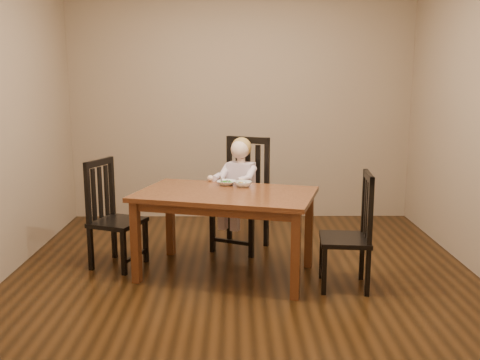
{
  "coord_description": "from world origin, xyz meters",
  "views": [
    {
      "loc": [
        -0.06,
        -4.3,
        1.67
      ],
      "look_at": [
        -0.02,
        0.25,
        0.79
      ],
      "focal_mm": 40.0,
      "sensor_mm": 36.0,
      "label": 1
    }
  ],
  "objects_px": {
    "dining_table": "(226,202)",
    "bowl_peas": "(226,183)",
    "toddler": "(240,182)",
    "chair_right": "(351,233)",
    "bowl_veg": "(243,184)",
    "chair_left": "(113,216)",
    "chair_child": "(242,196)"
  },
  "relations": [
    {
      "from": "chair_child",
      "to": "bowl_veg",
      "type": "xyz_separation_m",
      "value": [
        0.0,
        -0.53,
        0.23
      ]
    },
    {
      "from": "chair_right",
      "to": "bowl_veg",
      "type": "distance_m",
      "value": 1.03
    },
    {
      "from": "chair_child",
      "to": "dining_table",
      "type": "bearing_deg",
      "value": 103.36
    },
    {
      "from": "chair_left",
      "to": "bowl_peas",
      "type": "bearing_deg",
      "value": 114.48
    },
    {
      "from": "chair_left",
      "to": "bowl_veg",
      "type": "distance_m",
      "value": 1.19
    },
    {
      "from": "dining_table",
      "to": "chair_left",
      "type": "relative_size",
      "value": 1.7
    },
    {
      "from": "chair_child",
      "to": "bowl_veg",
      "type": "relative_size",
      "value": 7.31
    },
    {
      "from": "toddler",
      "to": "bowl_veg",
      "type": "distance_m",
      "value": 0.49
    },
    {
      "from": "chair_child",
      "to": "bowl_peas",
      "type": "distance_m",
      "value": 0.53
    },
    {
      "from": "chair_left",
      "to": "chair_right",
      "type": "xyz_separation_m",
      "value": [
        2.0,
        -0.52,
        -0.01
      ]
    },
    {
      "from": "dining_table",
      "to": "chair_child",
      "type": "height_order",
      "value": "chair_child"
    },
    {
      "from": "chair_left",
      "to": "bowl_peas",
      "type": "xyz_separation_m",
      "value": [
        1.01,
        0.05,
        0.29
      ]
    },
    {
      "from": "chair_child",
      "to": "bowl_veg",
      "type": "distance_m",
      "value": 0.58
    },
    {
      "from": "chair_right",
      "to": "toddler",
      "type": "xyz_separation_m",
      "value": [
        -0.87,
        0.98,
        0.22
      ]
    },
    {
      "from": "chair_child",
      "to": "chair_left",
      "type": "relative_size",
      "value": 1.14
    },
    {
      "from": "chair_right",
      "to": "bowl_veg",
      "type": "bearing_deg",
      "value": 65.17
    },
    {
      "from": "bowl_peas",
      "to": "chair_left",
      "type": "bearing_deg",
      "value": -177.12
    },
    {
      "from": "chair_left",
      "to": "toddler",
      "type": "relative_size",
      "value": 1.66
    },
    {
      "from": "dining_table",
      "to": "toddler",
      "type": "distance_m",
      "value": 0.71
    },
    {
      "from": "toddler",
      "to": "chair_right",
      "type": "bearing_deg",
      "value": 156.26
    },
    {
      "from": "toddler",
      "to": "bowl_veg",
      "type": "xyz_separation_m",
      "value": [
        0.02,
        -0.48,
        0.08
      ]
    },
    {
      "from": "chair_child",
      "to": "chair_right",
      "type": "relative_size",
      "value": 1.16
    },
    {
      "from": "chair_right",
      "to": "bowl_veg",
      "type": "xyz_separation_m",
      "value": [
        -0.85,
        0.5,
        0.3
      ]
    },
    {
      "from": "dining_table",
      "to": "bowl_peas",
      "type": "xyz_separation_m",
      "value": [
        0.0,
        0.29,
        0.1
      ]
    },
    {
      "from": "chair_child",
      "to": "chair_right",
      "type": "height_order",
      "value": "chair_child"
    },
    {
      "from": "dining_table",
      "to": "chair_left",
      "type": "height_order",
      "value": "chair_left"
    },
    {
      "from": "dining_table",
      "to": "bowl_peas",
      "type": "relative_size",
      "value": 9.96
    },
    {
      "from": "chair_child",
      "to": "chair_right",
      "type": "xyz_separation_m",
      "value": [
        0.85,
        -1.03,
        -0.07
      ]
    },
    {
      "from": "bowl_veg",
      "to": "chair_child",
      "type": "bearing_deg",
      "value": 90.15
    },
    {
      "from": "chair_left",
      "to": "toddler",
      "type": "xyz_separation_m",
      "value": [
        1.13,
        0.46,
        0.21
      ]
    },
    {
      "from": "dining_table",
      "to": "bowl_veg",
      "type": "bearing_deg",
      "value": 55.04
    },
    {
      "from": "dining_table",
      "to": "chair_right",
      "type": "distance_m",
      "value": 1.06
    }
  ]
}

